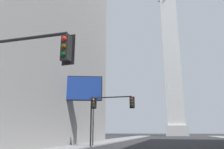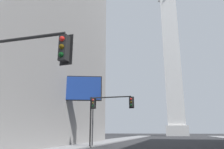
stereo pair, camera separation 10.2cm
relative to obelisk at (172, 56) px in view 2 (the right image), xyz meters
The scene contains 5 objects.
sidewalk_left 70.88m from the obelisk, 102.08° to the right, with size 5.00×113.76×0.15m, color gray.
obelisk is the anchor object (origin of this frame).
traffic_light_near_left 93.95m from the obelisk, 95.42° to the right, with size 5.20×0.52×5.82m.
traffic_light_mid_left 78.49m from the obelisk, 96.97° to the right, with size 5.32×0.51×5.71m.
billboard_sign 77.89m from the obelisk, 100.03° to the right, with size 6.10×2.27×8.53m.
Camera 2 is at (-1.30, -1.39, 1.76)m, focal length 35.00 mm.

